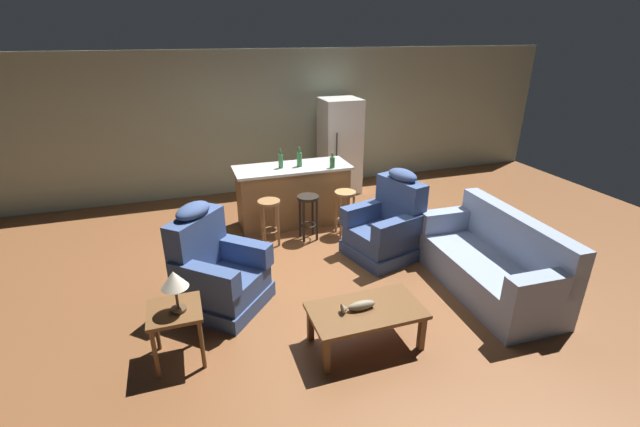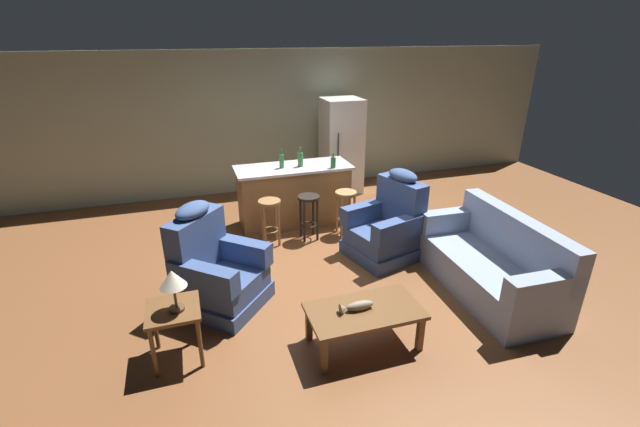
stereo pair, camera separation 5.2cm
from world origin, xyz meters
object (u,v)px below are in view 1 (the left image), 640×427
(recliner_near_lamp, at_px, (216,271))
(bar_stool_right, at_px, (345,205))
(kitchen_island, at_px, (293,195))
(bottle_wine_dark, at_px, (281,161))
(bar_stool_left, at_px, (269,214))
(couch, at_px, (492,264))
(refrigerator, at_px, (340,146))
(table_lamp, at_px, (174,281))
(coffee_table, at_px, (366,314))
(recliner_near_island, at_px, (387,227))
(bottle_tall_green, at_px, (332,162))
(fish_figurine, at_px, (358,306))
(end_table, at_px, (176,318))
(bar_stool_middle, at_px, (308,209))
(bottle_short_amber, at_px, (299,159))

(recliner_near_lamp, height_order, bar_stool_right, recliner_near_lamp)
(kitchen_island, relative_size, bottle_wine_dark, 6.02)
(bar_stool_left, height_order, bottle_wine_dark, bottle_wine_dark)
(couch, bearing_deg, refrigerator, -80.50)
(table_lamp, distance_m, bar_stool_left, 2.50)
(coffee_table, xyz_separation_m, bar_stool_right, (0.75, 2.45, 0.11))
(recliner_near_island, xyz_separation_m, bottle_tall_green, (-0.37, 1.19, 0.62))
(fish_figurine, xyz_separation_m, recliner_near_island, (1.12, 1.62, -0.04))
(coffee_table, relative_size, recliner_near_lamp, 0.92)
(table_lamp, xyz_separation_m, bottle_wine_dark, (1.63, 2.72, 0.19))
(recliner_near_lamp, xyz_separation_m, end_table, (-0.45, -0.79, 0.04))
(couch, distance_m, kitchen_island, 3.16)
(kitchen_island, bearing_deg, coffee_table, -92.03)
(coffee_table, distance_m, end_table, 1.79)
(bar_stool_middle, bearing_deg, bottle_tall_green, 36.20)
(recliner_near_lamp, bearing_deg, bar_stool_left, 97.24)
(fish_figurine, distance_m, table_lamp, 1.71)
(bar_stool_right, distance_m, refrigerator, 1.97)
(kitchen_island, bearing_deg, bottle_tall_green, -24.81)
(coffee_table, height_order, bottle_tall_green, bottle_tall_green)
(bottle_tall_green, bearing_deg, refrigerator, 64.85)
(coffee_table, xyz_separation_m, kitchen_island, (0.11, 3.08, 0.11))
(recliner_near_lamp, relative_size, recliner_near_island, 1.00)
(bottle_tall_green, relative_size, bottle_wine_dark, 0.79)
(bar_stool_left, bearing_deg, bar_stool_middle, 0.00)
(bar_stool_left, xyz_separation_m, bar_stool_right, (1.16, 0.00, 0.00))
(fish_figurine, relative_size, end_table, 0.61)
(coffee_table, height_order, bar_stool_middle, bar_stool_middle)
(bottle_short_amber, xyz_separation_m, bottle_wine_dark, (-0.29, 0.01, -0.00))
(bar_stool_right, bearing_deg, bottle_short_amber, 131.54)
(recliner_near_lamp, xyz_separation_m, bar_stool_middle, (1.46, 1.28, 0.05))
(recliner_near_island, height_order, bar_stool_left, recliner_near_island)
(recliner_near_island, bearing_deg, bar_stool_middle, -58.30)
(fish_figurine, xyz_separation_m, recliner_near_lamp, (-1.22, 1.15, -0.04))
(bar_stool_right, distance_m, bottle_wine_dark, 1.18)
(fish_figurine, height_order, bottle_short_amber, bottle_short_amber)
(end_table, bearing_deg, refrigerator, 51.50)
(recliner_near_island, distance_m, refrigerator, 2.71)
(refrigerator, distance_m, bottle_wine_dark, 1.89)
(fish_figurine, bearing_deg, bottle_tall_green, 74.99)
(coffee_table, distance_m, table_lamp, 1.81)
(bar_stool_left, height_order, bottle_short_amber, bottle_short_amber)
(couch, relative_size, bar_stool_left, 2.84)
(end_table, xyz_separation_m, refrigerator, (3.10, 3.90, 0.42))
(table_lamp, bearing_deg, fish_figurine, -11.39)
(bottle_short_amber, height_order, bottle_wine_dark, bottle_short_amber)
(table_lamp, xyz_separation_m, bottle_tall_green, (2.38, 2.48, 0.17))
(coffee_table, height_order, recliner_near_island, recliner_near_island)
(fish_figurine, distance_m, bar_stool_middle, 2.45)
(coffee_table, bearing_deg, refrigerator, 72.37)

